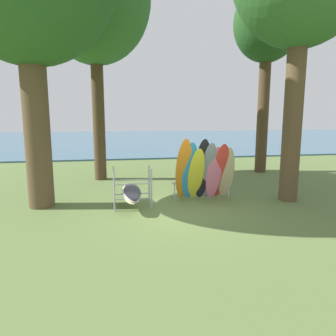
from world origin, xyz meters
The scene contains 5 objects.
ground_plane centered at (0.00, 0.00, 0.00)m, with size 80.00×80.00×0.00m, color #566B38.
lake_water centered at (0.00, 29.03, 0.05)m, with size 80.00×36.00×0.10m, color #38607A.
tree_far_left_back centered at (5.29, 5.66, 6.87)m, with size 3.14×3.14×8.87m.
leaning_board_pile centered at (0.97, 1.01, 0.97)m, with size 2.08×1.09×2.12m.
board_storage_rack centered at (-1.44, 0.65, 0.47)m, with size 1.15×2.13×1.25m.
Camera 1 is at (-1.96, -8.59, 2.78)m, focal length 33.09 mm.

